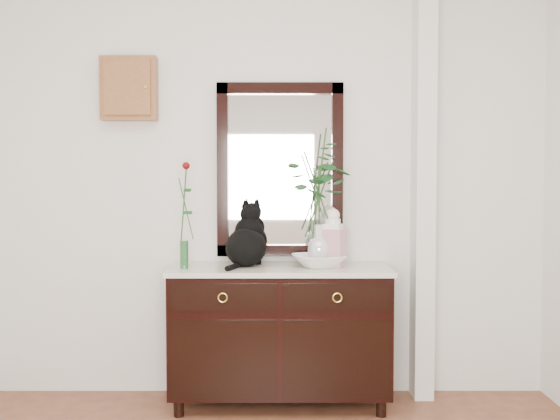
{
  "coord_description": "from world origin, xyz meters",
  "views": [
    {
      "loc": [
        0.1,
        -2.21,
        1.38
      ],
      "look_at": [
        0.1,
        1.63,
        1.2
      ],
      "focal_mm": 42.0,
      "sensor_mm": 36.0,
      "label": 1
    }
  ],
  "objects_px": {
    "sideboard": "(280,328)",
    "lotus_bowl": "(319,261)",
    "cat": "(246,235)",
    "ginger_jar": "(333,237)"
  },
  "relations": [
    {
      "from": "sideboard",
      "to": "ginger_jar",
      "type": "bearing_deg",
      "value": 1.77
    },
    {
      "from": "cat",
      "to": "lotus_bowl",
      "type": "relative_size",
      "value": 1.23
    },
    {
      "from": "lotus_bowl",
      "to": "sideboard",
      "type": "bearing_deg",
      "value": 178.12
    },
    {
      "from": "sideboard",
      "to": "cat",
      "type": "xyz_separation_m",
      "value": [
        -0.21,
        0.04,
        0.57
      ]
    },
    {
      "from": "cat",
      "to": "lotus_bowl",
      "type": "height_order",
      "value": "cat"
    },
    {
      "from": "lotus_bowl",
      "to": "ginger_jar",
      "type": "height_order",
      "value": "ginger_jar"
    },
    {
      "from": "sideboard",
      "to": "cat",
      "type": "height_order",
      "value": "cat"
    },
    {
      "from": "sideboard",
      "to": "lotus_bowl",
      "type": "bearing_deg",
      "value": -1.88
    },
    {
      "from": "sideboard",
      "to": "cat",
      "type": "relative_size",
      "value": 3.44
    },
    {
      "from": "lotus_bowl",
      "to": "cat",
      "type": "bearing_deg",
      "value": 174.21
    }
  ]
}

